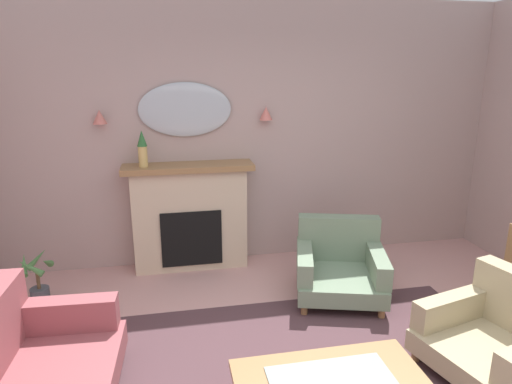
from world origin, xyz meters
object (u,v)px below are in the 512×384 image
object	(u,v)px
wall_mirror	(185,110)
fireplace	(190,218)
mantel_vase_centre	(142,148)
armchair_by_coffee_table	(339,264)
wall_sconce_right	(266,113)
armchair_in_corner	(500,335)
potted_plant_small_fern	(38,280)
wall_sconce_left	(100,117)

from	to	relation	value
wall_mirror	fireplace	bearing A→B (deg)	-90.00
mantel_vase_centre	armchair_by_coffee_table	world-z (taller)	mantel_vase_centre
wall_sconce_right	armchair_in_corner	distance (m)	2.95
mantel_vase_centre	armchair_in_corner	size ratio (longest dim) A/B	0.37
wall_mirror	wall_sconce_right	distance (m)	0.85
armchair_by_coffee_table	potted_plant_small_fern	size ratio (longest dim) A/B	1.96
wall_sconce_left	armchair_in_corner	xyz separation A→B (m)	(2.91, -2.33, -1.35)
mantel_vase_centre	wall_mirror	xyz separation A→B (m)	(0.45, 0.17, 0.36)
potted_plant_small_fern	armchair_by_coffee_table	bearing A→B (deg)	-7.26
wall_mirror	wall_sconce_left	world-z (taller)	wall_mirror
fireplace	wall_mirror	size ratio (longest dim) A/B	1.42
fireplace	wall_sconce_left	world-z (taller)	wall_sconce_left
armchair_in_corner	mantel_vase_centre	bearing A→B (deg)	138.58
wall_sconce_right	mantel_vase_centre	bearing A→B (deg)	-174.73
armchair_by_coffee_table	wall_sconce_left	bearing A→B (deg)	156.14
mantel_vase_centre	wall_sconce_left	size ratio (longest dim) A/B	2.65
armchair_in_corner	potted_plant_small_fern	world-z (taller)	armchair_in_corner
wall_sconce_left	wall_sconce_right	size ratio (longest dim) A/B	1.00
armchair_by_coffee_table	potted_plant_small_fern	world-z (taller)	armchair_by_coffee_table
wall_mirror	armchair_by_coffee_table	size ratio (longest dim) A/B	0.95
mantel_vase_centre	potted_plant_small_fern	bearing A→B (deg)	-153.36
wall_sconce_right	armchair_in_corner	bearing A→B (deg)	-62.65
armchair_by_coffee_table	potted_plant_small_fern	distance (m)	2.84
wall_sconce_left	armchair_by_coffee_table	xyz separation A→B (m)	(2.22, -0.98, -1.35)
wall_sconce_right	armchair_by_coffee_table	distance (m)	1.75
wall_mirror	wall_sconce_right	size ratio (longest dim) A/B	6.86
wall_mirror	armchair_in_corner	bearing A→B (deg)	-49.19
wall_sconce_right	armchair_in_corner	xyz separation A→B (m)	(1.21, -2.33, -1.35)
potted_plant_small_fern	armchair_in_corner	bearing A→B (deg)	-25.97
fireplace	mantel_vase_centre	bearing A→B (deg)	-176.40
wall_mirror	potted_plant_small_fern	world-z (taller)	wall_mirror
mantel_vase_centre	wall_sconce_right	size ratio (longest dim) A/B	2.65
armchair_in_corner	armchair_by_coffee_table	world-z (taller)	same
fireplace	mantel_vase_centre	world-z (taller)	mantel_vase_centre
wall_mirror	potted_plant_small_fern	bearing A→B (deg)	-155.14
wall_sconce_right	potted_plant_small_fern	xyz separation A→B (m)	(-2.30, -0.62, -1.43)
wall_sconce_left	armchair_in_corner	distance (m)	3.96
wall_sconce_left	armchair_by_coffee_table	bearing A→B (deg)	-23.86
armchair_by_coffee_table	wall_mirror	bearing A→B (deg)	143.01
wall_sconce_left	potted_plant_small_fern	distance (m)	1.67
fireplace	armchair_by_coffee_table	world-z (taller)	fireplace
fireplace	wall_mirror	distance (m)	1.15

